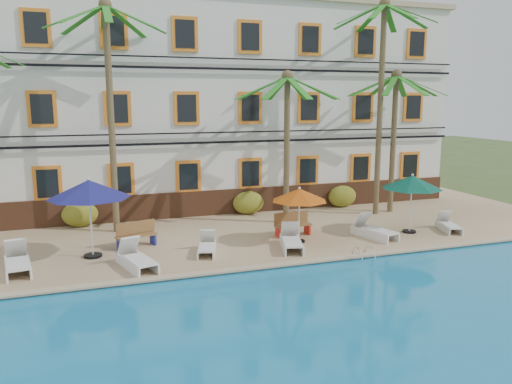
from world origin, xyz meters
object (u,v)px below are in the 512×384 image
object	(u,v)px
lounger_e	(374,230)
bench_right	(292,224)
palm_b	(109,88)
umbrella_green	(412,183)
palm_e	(394,120)
lounger_a	(17,262)
pool_ladder	(363,257)
umbrella_red	(299,195)
lounger_d	(291,241)
umbrella_blue	(89,189)
lounger_b	(136,259)
palm_c	(287,124)
lounger_c	(207,246)
bench_left	(136,234)
lounger_f	(448,225)
palm_d	(381,81)

from	to	relation	value
lounger_e	bench_right	size ratio (longest dim) A/B	1.36
palm_b	umbrella_green	distance (m)	12.66
palm_e	lounger_a	distance (m)	17.10
palm_e	pool_ladder	xyz separation A→B (m)	(-5.00, -5.93, -4.45)
umbrella_red	lounger_d	world-z (taller)	umbrella_red
bench_right	umbrella_blue	bearing A→B (deg)	-177.03
lounger_a	bench_right	bearing A→B (deg)	7.00
umbrella_blue	lounger_b	world-z (taller)	umbrella_blue
palm_c	umbrella_green	size ratio (longest dim) A/B	2.71
palm_e	bench_right	bearing A→B (deg)	-158.23
palm_b	lounger_d	world-z (taller)	palm_b
lounger_b	lounger_c	bearing A→B (deg)	18.07
umbrella_green	lounger_b	world-z (taller)	umbrella_green
palm_c	umbrella_red	xyz separation A→B (m)	(-0.73, -3.08, -2.53)
lounger_a	lounger_d	world-z (taller)	lounger_a
bench_left	pool_ladder	world-z (taller)	bench_left
lounger_d	lounger_f	distance (m)	7.19
umbrella_red	bench_right	size ratio (longest dim) A/B	1.40
lounger_a	bench_right	xyz separation A→B (m)	(9.94, 1.22, 0.16)
palm_d	lounger_d	distance (m)	9.34
bench_right	lounger_f	bearing A→B (deg)	-12.73
palm_d	lounger_b	size ratio (longest dim) A/B	4.64
bench_right	umbrella_green	bearing A→B (deg)	-13.90
palm_c	umbrella_green	world-z (taller)	palm_c
lounger_f	lounger_c	bearing A→B (deg)	178.88
lounger_a	lounger_e	bearing A→B (deg)	-0.60
palm_d	bench_right	xyz separation A→B (m)	(-5.29, -2.27, -5.73)
palm_e	umbrella_red	bearing A→B (deg)	-151.37
umbrella_blue	lounger_e	bearing A→B (deg)	-5.16
umbrella_blue	lounger_a	size ratio (longest dim) A/B	1.32
umbrella_blue	bench_right	world-z (taller)	umbrella_blue
palm_c	lounger_f	size ratio (longest dim) A/B	3.82
pool_ladder	palm_b	bearing A→B (deg)	141.29
lounger_e	lounger_f	size ratio (longest dim) A/B	1.20
umbrella_green	lounger_c	bearing A→B (deg)	-179.45
umbrella_red	pool_ladder	bearing A→B (deg)	-60.70
palm_b	lounger_e	distance (m)	11.86
palm_e	pool_ladder	bearing A→B (deg)	-130.14
palm_b	palm_e	size ratio (longest dim) A/B	1.36
lounger_c	lounger_e	xyz separation A→B (m)	(6.74, -0.10, 0.05)
lounger_d	bench_right	distance (m)	1.88
palm_e	lounger_a	xyz separation A→B (m)	(-16.17, -3.71, -4.14)
lounger_d	bench_left	world-z (taller)	bench_left
umbrella_blue	bench_left	distance (m)	2.58
palm_c	bench_left	distance (m)	7.93
palm_d	bench_left	size ratio (longest dim) A/B	6.26
palm_c	umbrella_blue	size ratio (longest dim) A/B	2.37
bench_left	bench_right	size ratio (longest dim) A/B	1.03
palm_b	umbrella_green	bearing A→B (deg)	-19.59
umbrella_red	pool_ladder	distance (m)	3.35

